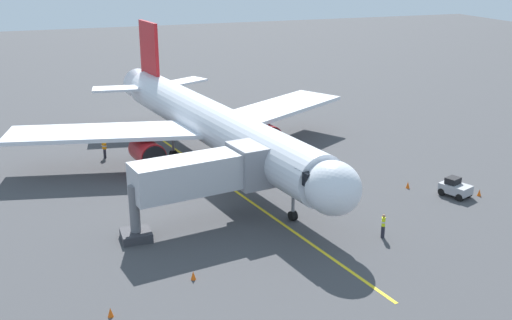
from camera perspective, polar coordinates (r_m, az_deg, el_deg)
The scene contains 11 objects.
ground_plane at distance 58.54m, azimuth -4.51°, elevation -0.02°, with size 220.00×220.00×0.00m, color #424244.
apron_lead_in_line at distance 51.35m, azimuth -2.12°, elevation -2.69°, with size 0.24×40.00×0.01m, color yellow.
airplane at distance 55.82m, azimuth -4.15°, elevation 3.35°, with size 34.31×40.22×11.50m.
jet_bridge at distance 43.97m, azimuth -4.21°, elevation -1.24°, with size 11.52×4.61×5.40m.
ground_crew_marshaller at distance 43.54m, azimuth 11.54°, elevation -5.89°, with size 0.42×0.47×1.71m.
ground_crew_wing_walker at distance 60.48m, azimuth -13.67°, elevation 0.99°, with size 0.44×0.47×1.71m.
tug_near_nose at distance 52.19m, azimuth 17.72°, elevation -2.43°, with size 2.26×2.69×1.50m.
safety_cone_nose_left at distance 35.26m, azimuth -13.15°, elevation -13.38°, with size 0.32×0.32×0.55m, color #F2590F.
safety_cone_nose_right at distance 38.00m, azimuth -5.75°, elevation -10.44°, with size 0.32×0.32×0.55m, color #F2590F.
safety_cone_wing_port at distance 53.01m, azimuth 19.72°, elevation -2.82°, with size 0.32×0.32×0.55m, color #F2590F.
safety_cone_wing_starboard at distance 53.02m, azimuth 13.70°, elevation -2.22°, with size 0.32×0.32×0.55m, color #F2590F.
Camera 1 is at (14.08, 53.66, 18.70)m, focal length 43.80 mm.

